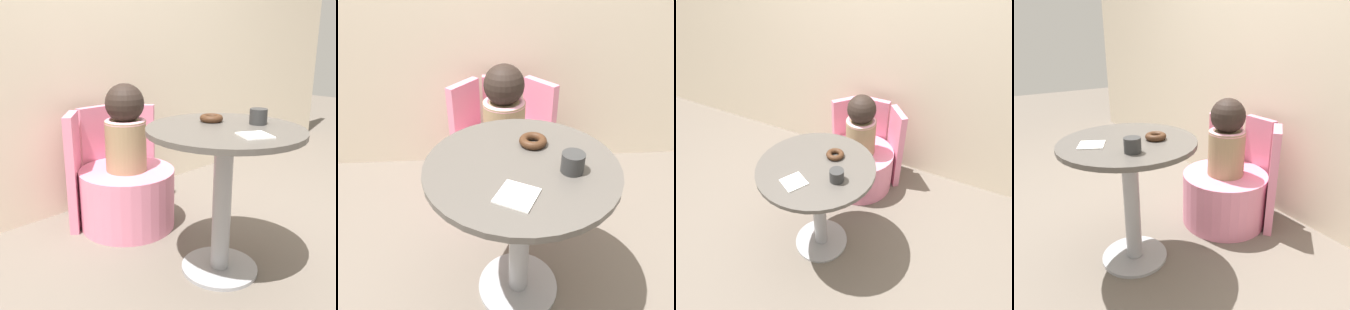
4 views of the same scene
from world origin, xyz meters
The scene contains 9 objects.
ground_plane centered at (0.00, 0.00, 0.00)m, with size 12.00×12.00×0.00m, color #665B51.
back_wall centered at (0.00, 1.13, 1.20)m, with size 6.00×0.06×2.40m.
round_table centered at (-0.01, 0.00, 0.52)m, with size 0.70×0.70×0.70m.
tub_chair centered at (-0.04, 0.68, 0.17)m, with size 0.55×0.55×0.35m.
booth_backrest centered at (-0.04, 0.91, 0.34)m, with size 0.65×0.24×0.68m.
child_figure centered at (-0.04, 0.68, 0.59)m, with size 0.24×0.24×0.50m.
donut centered at (0.04, 0.13, 0.72)m, with size 0.11×0.11×0.03m.
cup centered at (0.15, -0.06, 0.74)m, with size 0.08×0.08×0.07m.
paper_napkin centered at (-0.05, -0.18, 0.71)m, with size 0.16×0.16×0.01m.
Camera 4 is at (1.43, -0.65, 1.21)m, focal length 35.00 mm.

